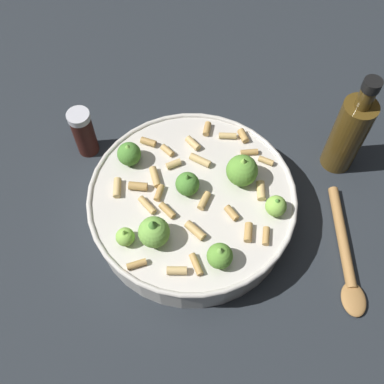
% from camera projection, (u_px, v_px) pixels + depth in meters
% --- Properties ---
extents(ground_plane, '(2.40, 2.40, 0.00)m').
position_uv_depth(ground_plane, '(192.00, 214.00, 0.74)').
color(ground_plane, '#23282D').
extents(cooking_pan, '(0.32, 0.32, 0.12)m').
position_uv_depth(cooking_pan, '(192.00, 204.00, 0.71)').
color(cooking_pan, beige).
rests_on(cooking_pan, ground).
extents(pepper_shaker, '(0.04, 0.04, 0.10)m').
position_uv_depth(pepper_shaker, '(84.00, 132.00, 0.76)').
color(pepper_shaker, '#33140F').
rests_on(pepper_shaker, ground).
extents(olive_oil_bottle, '(0.05, 0.05, 0.19)m').
position_uv_depth(olive_oil_bottle, '(349.00, 133.00, 0.72)').
color(olive_oil_bottle, '#4C3814').
rests_on(olive_oil_bottle, ground).
extents(wooden_spoon, '(0.21, 0.09, 0.02)m').
position_uv_depth(wooden_spoon, '(346.00, 256.00, 0.69)').
color(wooden_spoon, '#9E703D').
rests_on(wooden_spoon, ground).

